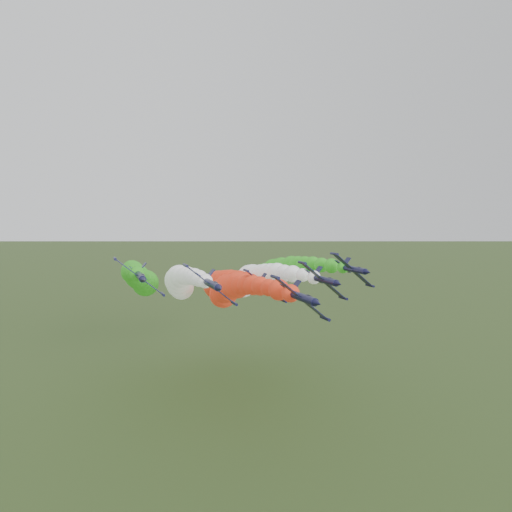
# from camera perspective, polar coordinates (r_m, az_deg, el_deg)

# --- Properties ---
(jet_lead) EXTENTS (17.43, 85.90, 18.51)m
(jet_lead) POSITION_cam_1_polar(r_m,az_deg,el_deg) (125.69, -3.15, -3.91)
(jet_lead) COLOR black
(jet_lead) RESTS_ON ground
(jet_inner_left) EXTENTS (17.10, 85.57, 18.18)m
(jet_inner_left) POSITION_cam_1_polar(r_m,az_deg,el_deg) (133.04, -8.63, -3.01)
(jet_inner_left) COLOR black
(jet_inner_left) RESTS_ON ground
(jet_inner_right) EXTENTS (17.06, 85.53, 18.14)m
(jet_inner_right) POSITION_cam_1_polar(r_m,az_deg,el_deg) (138.58, -0.80, -2.80)
(jet_inner_right) COLOR black
(jet_inner_right) RESTS_ON ground
(jet_outer_left) EXTENTS (17.54, 86.01, 18.62)m
(jet_outer_left) POSITION_cam_1_polar(r_m,az_deg,el_deg) (141.46, -13.17, -2.47)
(jet_outer_left) COLOR black
(jet_outer_left) RESTS_ON ground
(jet_outer_right) EXTENTS (17.76, 86.23, 18.84)m
(jet_outer_right) POSITION_cam_1_polar(r_m,az_deg,el_deg) (149.59, 1.81, -2.07)
(jet_outer_right) COLOR black
(jet_outer_right) RESTS_ON ground
(jet_trail) EXTENTS (17.07, 85.54, 18.15)m
(jet_trail) POSITION_cam_1_polar(r_m,az_deg,el_deg) (151.61, -4.25, -3.19)
(jet_trail) COLOR black
(jet_trail) RESTS_ON ground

